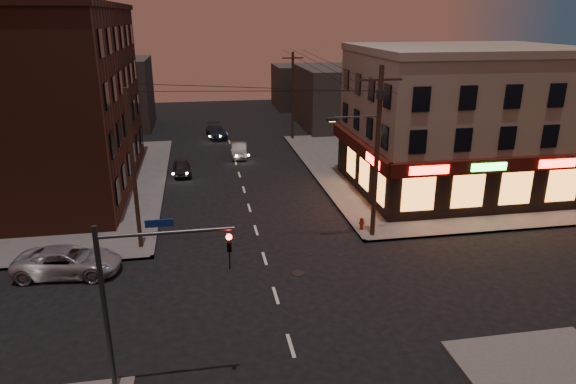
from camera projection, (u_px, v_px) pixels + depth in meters
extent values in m
plane|color=black|center=(276.00, 296.00, 24.49)|extent=(120.00, 120.00, 0.00)
cube|color=#514F4C|center=(445.00, 167.00, 45.13)|extent=(24.00, 28.00, 0.15)
cube|color=#514F4C|center=(5.00, 190.00, 39.16)|extent=(24.00, 28.00, 0.15)
cube|color=gray|center=(460.00, 123.00, 38.03)|extent=(15.00, 12.00, 10.00)
cube|color=gray|center=(468.00, 49.00, 36.32)|extent=(15.20, 12.20, 0.50)
cube|color=black|center=(499.00, 190.00, 33.56)|extent=(15.12, 0.25, 3.40)
cube|color=black|center=(362.00, 170.00, 37.87)|extent=(0.25, 12.12, 3.40)
cube|color=#390E09|center=(505.00, 165.00, 32.70)|extent=(15.60, 0.50, 0.90)
cube|color=#390E09|center=(359.00, 147.00, 37.23)|extent=(0.50, 12.60, 0.90)
cube|color=#FF140C|center=(429.00, 170.00, 31.57)|extent=(2.60, 0.06, 0.55)
cube|color=#FF140C|center=(557.00, 163.00, 33.03)|extent=(2.60, 0.06, 0.55)
cube|color=#26FF3F|center=(489.00, 167.00, 32.23)|extent=(2.40, 0.06, 0.50)
cube|color=#FF140C|center=(373.00, 161.00, 33.65)|extent=(0.06, 2.60, 0.55)
cube|color=#FF8F38|center=(492.00, 190.00, 33.29)|extent=(12.40, 0.08, 2.20)
cube|color=#FF8F38|center=(364.00, 173.00, 36.88)|extent=(0.08, 8.40, 2.20)
cube|color=#4B2318|center=(40.00, 102.00, 37.60)|extent=(12.00, 20.00, 13.00)
cube|color=#3F3D3A|center=(343.00, 97.00, 61.04)|extent=(10.00, 12.00, 7.00)
cube|color=#3F3D3A|center=(111.00, 94.00, 60.13)|extent=(9.00, 10.00, 8.00)
cube|color=#3F3D3A|center=(303.00, 86.00, 73.91)|extent=(8.00, 8.00, 6.00)
cylinder|color=#382619|center=(377.00, 154.00, 29.34)|extent=(0.28, 0.28, 10.00)
cube|color=#382619|center=(381.00, 80.00, 27.97)|extent=(2.40, 0.12, 0.12)
cylinder|color=#333538|center=(380.00, 94.00, 28.23)|extent=(0.44, 0.44, 0.50)
cylinder|color=#333538|center=(357.00, 117.00, 28.40)|extent=(2.60, 0.10, 0.10)
cube|color=#333538|center=(332.00, 119.00, 28.20)|extent=(0.60, 0.25, 0.18)
cube|color=#FFD88C|center=(332.00, 121.00, 28.24)|extent=(0.35, 0.15, 0.04)
cylinder|color=#382619|center=(293.00, 96.00, 53.89)|extent=(0.26, 0.26, 9.00)
cylinder|color=#382619|center=(133.00, 171.00, 27.90)|extent=(0.24, 0.24, 9.00)
cylinder|color=#333538|center=(106.00, 314.00, 17.14)|extent=(0.18, 0.18, 6.40)
cylinder|color=#333538|center=(166.00, 233.00, 16.59)|extent=(4.40, 0.12, 0.12)
imported|color=black|center=(229.00, 242.00, 17.08)|extent=(0.16, 0.20, 1.00)
sphere|color=#FF0C05|center=(229.00, 237.00, 16.89)|extent=(0.20, 0.20, 0.20)
cube|color=navy|center=(159.00, 223.00, 16.44)|extent=(0.90, 0.05, 0.25)
imported|color=#9B9CA3|center=(68.00, 261.00, 26.29)|extent=(5.48, 3.00, 1.46)
imported|color=black|center=(182.00, 168.00, 42.84)|extent=(1.69, 3.68, 1.22)
imported|color=slate|center=(239.00, 150.00, 48.33)|extent=(1.67, 4.05, 1.31)
imported|color=black|center=(216.00, 132.00, 56.07)|extent=(2.37, 4.76, 1.33)
cylinder|color=maroon|center=(362.00, 225.00, 31.60)|extent=(0.29, 0.29, 0.62)
sphere|color=maroon|center=(362.00, 220.00, 31.49)|extent=(0.25, 0.25, 0.25)
cylinder|color=maroon|center=(362.00, 223.00, 31.56)|extent=(0.35, 0.22, 0.12)
cylinder|color=maroon|center=(362.00, 223.00, 31.56)|extent=(0.22, 0.35, 0.12)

